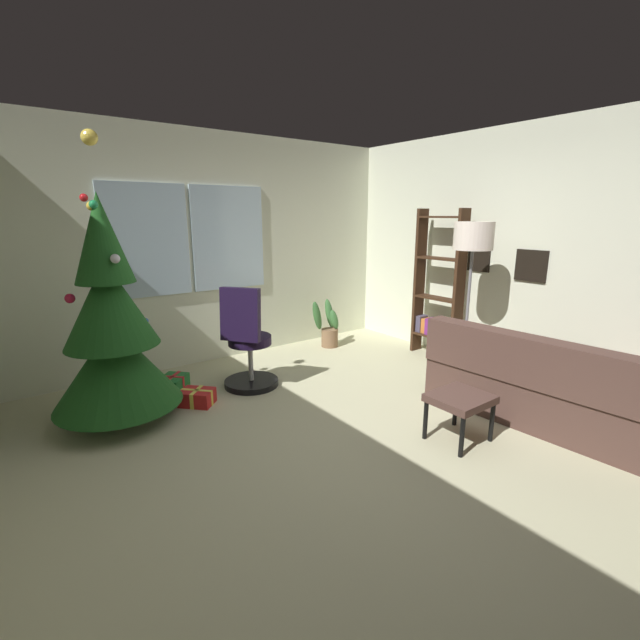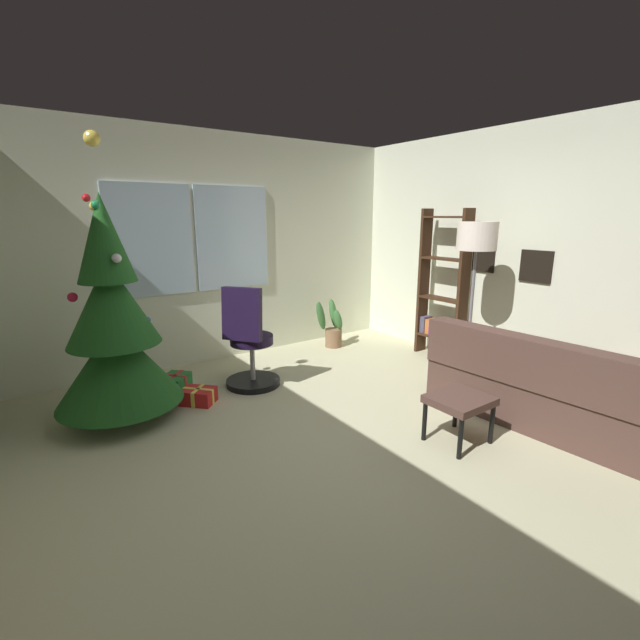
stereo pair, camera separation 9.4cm
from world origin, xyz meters
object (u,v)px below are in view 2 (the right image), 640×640
at_px(holiday_tree, 114,331).
at_px(gift_box_green, 175,384).
at_px(potted_plant, 332,328).
at_px(floor_lamp, 476,246).
at_px(office_chair, 249,348).
at_px(bookshelf, 441,296).
at_px(footstool, 459,403).
at_px(couch, 567,392).
at_px(gift_box_red, 198,396).

xyz_separation_m(holiday_tree, gift_box_green, (0.55, 0.29, -0.70)).
height_order(gift_box_green, potted_plant, potted_plant).
height_order(gift_box_green, floor_lamp, floor_lamp).
bearing_deg(office_chair, bookshelf, -10.89).
bearing_deg(footstool, couch, -17.60).
xyz_separation_m(footstool, floor_lamp, (1.15, 0.78, 1.11)).
bearing_deg(couch, footstool, 162.40).
bearing_deg(floor_lamp, footstool, -146.06).
height_order(floor_lamp, potted_plant, floor_lamp).
bearing_deg(office_chair, floor_lamp, -30.87).
relative_size(gift_box_green, office_chair, 0.35).
bearing_deg(bookshelf, gift_box_green, 166.23).
height_order(holiday_tree, bookshelf, holiday_tree).
xyz_separation_m(holiday_tree, bookshelf, (3.62, -0.46, -0.02)).
distance_m(gift_box_green, bookshelf, 3.23).
distance_m(gift_box_green, office_chair, 0.82).
height_order(office_chair, floor_lamp, floor_lamp).
bearing_deg(gift_box_green, floor_lamp, -28.97).
relative_size(couch, potted_plant, 3.00).
height_order(couch, office_chair, office_chair).
bearing_deg(office_chair, potted_plant, 22.82).
bearing_deg(bookshelf, footstool, -136.30).
xyz_separation_m(couch, bookshelf, (0.55, 1.82, 0.50)).
bearing_deg(gift_box_green, bookshelf, -13.77).
bearing_deg(office_chair, footstool, -67.28).
relative_size(footstool, gift_box_green, 1.21).
xyz_separation_m(footstool, holiday_tree, (-2.05, 1.95, 0.47)).
distance_m(footstool, office_chair, 2.12).
distance_m(footstool, holiday_tree, 2.87).
height_order(holiday_tree, gift_box_red, holiday_tree).
relative_size(couch, gift_box_red, 5.40).
xyz_separation_m(footstool, potted_plant, (0.72, 2.60, -0.06)).
bearing_deg(gift_box_red, couch, -42.21).
bearing_deg(holiday_tree, bookshelf, -7.20).
bearing_deg(holiday_tree, gift_box_green, 28.31).
distance_m(couch, floor_lamp, 1.60).
height_order(couch, footstool, couch).
relative_size(footstool, office_chair, 0.42).
distance_m(holiday_tree, floor_lamp, 3.47).
height_order(gift_box_red, office_chair, office_chair).
bearing_deg(potted_plant, couch, -84.12).
distance_m(office_chair, potted_plant, 1.67).
xyz_separation_m(holiday_tree, potted_plant, (2.77, 0.65, -0.53)).
xyz_separation_m(gift_box_red, potted_plant, (2.12, 0.72, 0.19)).
bearing_deg(potted_plant, gift_box_green, -170.99).
relative_size(gift_box_green, floor_lamp, 0.22).
bearing_deg(office_chair, gift_box_green, 156.86).
xyz_separation_m(holiday_tree, floor_lamp, (3.20, -1.18, 0.64)).
bearing_deg(office_chair, gift_box_red, -172.42).
distance_m(couch, bookshelf, 1.96).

